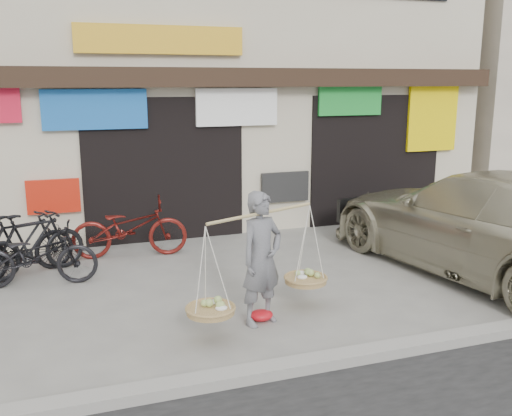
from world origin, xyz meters
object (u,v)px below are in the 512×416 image
object	(u,v)px
bike_2	(130,228)
suv	(485,222)
bike_0	(36,256)
bike_1	(21,245)
bike_3	(33,244)
street_vendor	(262,263)

from	to	relation	value
bike_2	suv	world-z (taller)	suv
bike_0	bike_2	bearing A→B (deg)	-49.70
bike_1	bike_3	bearing A→B (deg)	-114.76
bike_0	bike_2	size ratio (longest dim) A/B	0.90
bike_1	bike_3	distance (m)	0.16
bike_0	suv	bearing A→B (deg)	-97.87
bike_0	bike_3	distance (m)	0.52
bike_0	bike_3	world-z (taller)	bike_3
suv	bike_0	bearing A→B (deg)	-22.98
bike_0	bike_1	size ratio (longest dim) A/B	1.05
bike_1	bike_3	world-z (taller)	same
bike_1	bike_3	xyz separation A→B (m)	(0.16, 0.00, 0.00)
bike_3	suv	bearing A→B (deg)	-133.03
bike_3	suv	world-z (taller)	suv
bike_0	bike_3	size ratio (longest dim) A/B	1.05
street_vendor	bike_2	size ratio (longest dim) A/B	1.04
bike_0	bike_2	world-z (taller)	bike_2
bike_3	bike_2	bearing A→B (deg)	-97.38
bike_3	bike_0	bearing A→B (deg)	161.48
street_vendor	suv	bearing A→B (deg)	-12.62
street_vendor	bike_2	xyz separation A→B (m)	(-1.22, 3.35, -0.27)
street_vendor	bike_0	xyz separation A→B (m)	(-2.71, 2.35, -0.32)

